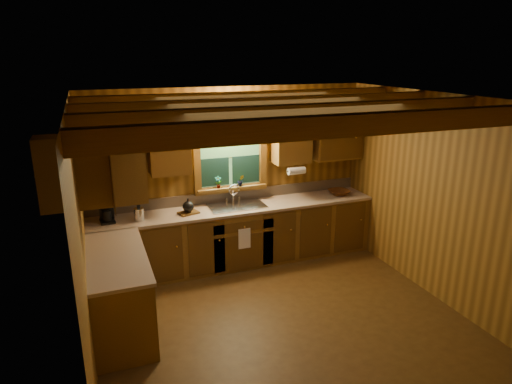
{
  "coord_description": "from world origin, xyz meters",
  "views": [
    {
      "loc": [
        -1.94,
        -4.35,
        3.05
      ],
      "look_at": [
        0.0,
        0.8,
        1.35
      ],
      "focal_mm": 31.65,
      "sensor_mm": 36.0,
      "label": 1
    }
  ],
  "objects": [
    {
      "name": "window_sill",
      "position": [
        0.0,
        1.82,
        1.12
      ],
      "size": [
        1.06,
        0.14,
        0.04
      ],
      "primitive_type": "cube",
      "color": "brown",
      "rests_on": "room"
    },
    {
      "name": "teakettle",
      "position": [
        -0.73,
        1.54,
        1.0
      ],
      "size": [
        0.16,
        0.16,
        0.2
      ],
      "rotation": [
        0.0,
        0.0,
        0.24
      ],
      "color": "black",
      "rests_on": "cutting_board"
    },
    {
      "name": "countertop",
      "position": [
        -0.48,
        1.29,
        0.88
      ],
      "size": [
        4.2,
        2.24,
        0.04
      ],
      "color": "tan",
      "rests_on": "base_cabinets"
    },
    {
      "name": "sink",
      "position": [
        0.0,
        1.6,
        0.86
      ],
      "size": [
        0.82,
        0.48,
        0.43
      ],
      "color": "silver",
      "rests_on": "countertop"
    },
    {
      "name": "cutting_board",
      "position": [
        -0.73,
        1.54,
        0.91
      ],
      "size": [
        0.31,
        0.26,
        0.02
      ],
      "primitive_type": "cube",
      "rotation": [
        0.0,
        0.0,
        0.3
      ],
      "color": "#4F3211",
      "rests_on": "countertop"
    },
    {
      "name": "ceiling_beams",
      "position": [
        0.0,
        0.0,
        2.49
      ],
      "size": [
        4.2,
        2.54,
        0.18
      ],
      "color": "brown",
      "rests_on": "room"
    },
    {
      "name": "dish_towel",
      "position": [
        0.0,
        1.26,
        0.52
      ],
      "size": [
        0.18,
        0.01,
        0.3
      ],
      "primitive_type": "cube",
      "color": "white",
      "rests_on": "base_cabinets"
    },
    {
      "name": "utensil_crock",
      "position": [
        -1.41,
        1.52,
        0.99
      ],
      "size": [
        0.13,
        0.13,
        0.38
      ],
      "rotation": [
        0.0,
        0.0,
        -0.26
      ],
      "color": "silver",
      "rests_on": "countertop"
    },
    {
      "name": "backsplash",
      "position": [
        0.0,
        1.89,
        0.98
      ],
      "size": [
        4.2,
        0.02,
        0.16
      ],
      "primitive_type": "cube",
      "color": "#A0866B",
      "rests_on": "room"
    },
    {
      "name": "wicker_basket",
      "position": [
        1.69,
        1.56,
        0.94
      ],
      "size": [
        0.34,
        0.34,
        0.08
      ],
      "primitive_type": "imported",
      "rotation": [
        0.0,
        0.0,
        -0.03
      ],
      "color": "#48230C",
      "rests_on": "countertop"
    },
    {
      "name": "wall_sconce",
      "position": [
        0.0,
        1.75,
        2.16
      ],
      "size": [
        0.45,
        0.21,
        0.17
      ],
      "color": "black",
      "rests_on": "room"
    },
    {
      "name": "coffee_maker",
      "position": [
        -1.81,
        1.62,
        1.06
      ],
      "size": [
        0.18,
        0.23,
        0.32
      ],
      "rotation": [
        0.0,
        0.0,
        0.09
      ],
      "color": "black",
      "rests_on": "countertop"
    },
    {
      "name": "potted_plant_right",
      "position": [
        0.13,
        1.8,
        1.23
      ],
      "size": [
        0.1,
        0.09,
        0.18
      ],
      "primitive_type": "imported",
      "rotation": [
        0.0,
        0.0,
        -0.08
      ],
      "color": "#4F3211",
      "rests_on": "window_sill"
    },
    {
      "name": "paper_towel_roll",
      "position": [
        0.92,
        1.53,
        1.37
      ],
      "size": [
        0.27,
        0.11,
        0.11
      ],
      "primitive_type": "cylinder",
      "rotation": [
        0.0,
        1.57,
        0.0
      ],
      "color": "white",
      "rests_on": "upper_cabinets"
    },
    {
      "name": "room",
      "position": [
        0.0,
        0.0,
        1.3
      ],
      "size": [
        4.2,
        4.2,
        4.2
      ],
      "color": "#4B3012",
      "rests_on": "ground"
    },
    {
      "name": "potted_plant_left",
      "position": [
        -0.21,
        1.81,
        1.23
      ],
      "size": [
        0.11,
        0.08,
        0.18
      ],
      "primitive_type": "imported",
      "rotation": [
        0.0,
        0.0,
        -0.16
      ],
      "color": "#4F3211",
      "rests_on": "window_sill"
    },
    {
      "name": "window",
      "position": [
        0.0,
        1.87,
        1.53
      ],
      "size": [
        1.12,
        0.08,
        1.0
      ],
      "color": "brown",
      "rests_on": "room"
    },
    {
      "name": "upper_cabinets",
      "position": [
        -0.56,
        1.42,
        1.84
      ],
      "size": [
        4.19,
        1.77,
        0.78
      ],
      "color": "brown",
      "rests_on": "room"
    },
    {
      "name": "dishwasher_panel",
      "position": [
        -1.47,
        0.68,
        0.43
      ],
      "size": [
        0.02,
        0.6,
        0.8
      ],
      "primitive_type": "cube",
      "color": "white",
      "rests_on": "base_cabinets"
    },
    {
      "name": "base_cabinets",
      "position": [
        -0.49,
        1.28,
        0.43
      ],
      "size": [
        4.2,
        2.22,
        0.86
      ],
      "color": "brown",
      "rests_on": "ground"
    }
  ]
}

